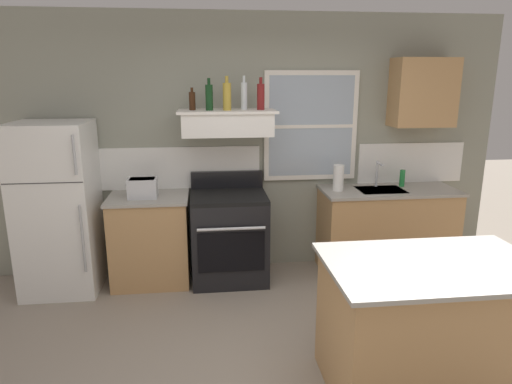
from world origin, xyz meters
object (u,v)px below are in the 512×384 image
(bottle_champagne_gold_foil, at_px, (227,96))
(kitchen_island, at_px, (429,326))
(refrigerator, at_px, (58,208))
(bottle_brown_stout, at_px, (192,101))
(bottle_clear_tall, at_px, (244,95))
(dish_soap_bottle, at_px, (402,178))
(stove_range, at_px, (229,236))
(bottle_red_label_wine, at_px, (261,96))
(toaster, at_px, (143,188))
(bottle_dark_green_wine, at_px, (209,97))
(paper_towel_roll, at_px, (338,178))

(bottle_champagne_gold_foil, distance_m, kitchen_island, 2.68)
(refrigerator, bearing_deg, bottle_brown_stout, 5.24)
(bottle_clear_tall, relative_size, dish_soap_bottle, 1.81)
(kitchen_island, bearing_deg, bottle_champagne_gold_foil, 122.29)
(stove_range, height_order, dish_soap_bottle, same)
(bottle_brown_stout, distance_m, kitchen_island, 2.86)
(bottle_brown_stout, bearing_deg, dish_soap_bottle, 1.02)
(stove_range, bearing_deg, kitchen_island, -57.09)
(bottle_red_label_wine, xyz_separation_m, dish_soap_bottle, (1.55, 0.07, -0.88))
(bottle_red_label_wine, bearing_deg, bottle_champagne_gold_foil, -176.31)
(bottle_brown_stout, relative_size, bottle_champagne_gold_foil, 0.67)
(bottle_brown_stout, bearing_deg, bottle_clear_tall, 3.96)
(bottle_champagne_gold_foil, bearing_deg, bottle_red_label_wine, 3.69)
(stove_range, bearing_deg, toaster, -179.12)
(bottle_brown_stout, xyz_separation_m, bottle_dark_green_wine, (0.16, -0.05, 0.04))
(stove_range, xyz_separation_m, bottle_red_label_wine, (0.33, 0.07, 1.41))
(bottle_champagne_gold_foil, relative_size, bottle_clear_tall, 0.99)
(bottle_dark_green_wine, bearing_deg, paper_towel_roll, -0.34)
(refrigerator, xyz_separation_m, stove_range, (1.65, 0.02, -0.36))
(bottle_dark_green_wine, relative_size, kitchen_island, 0.22)
(bottle_red_label_wine, bearing_deg, dish_soap_bottle, 2.65)
(bottle_dark_green_wine, bearing_deg, bottle_red_label_wine, 2.34)
(refrigerator, xyz_separation_m, paper_towel_roll, (2.79, 0.06, 0.22))
(kitchen_island, bearing_deg, bottle_clear_tall, 117.39)
(bottle_clear_tall, xyz_separation_m, dish_soap_bottle, (1.71, 0.00, -0.88))
(refrigerator, bearing_deg, bottle_champagne_gold_foil, 2.33)
(bottle_clear_tall, bearing_deg, kitchen_island, -62.61)
(bottle_champagne_gold_foil, relative_size, paper_towel_roll, 1.20)
(dish_soap_bottle, bearing_deg, bottle_dark_green_wine, -177.43)
(bottle_clear_tall, height_order, dish_soap_bottle, bottle_clear_tall)
(bottle_dark_green_wine, distance_m, paper_towel_roll, 1.55)
(stove_range, relative_size, bottle_clear_tall, 3.34)
(toaster, distance_m, bottle_dark_green_wine, 1.10)
(paper_towel_roll, xyz_separation_m, dish_soap_bottle, (0.74, 0.10, -0.04))
(dish_soap_bottle, bearing_deg, bottle_brown_stout, -178.98)
(bottle_champagne_gold_foil, bearing_deg, bottle_dark_green_wine, 179.72)
(bottle_red_label_wine, bearing_deg, refrigerator, -177.44)
(bottle_red_label_wine, xyz_separation_m, kitchen_island, (0.88, -1.94, -1.42))
(stove_range, distance_m, bottle_champagne_gold_foil, 1.42)
(paper_towel_roll, bearing_deg, bottle_champagne_gold_foil, 179.65)
(bottle_champagne_gold_foil, height_order, bottle_red_label_wine, bottle_champagne_gold_foil)
(bottle_clear_tall, relative_size, kitchen_island, 0.23)
(stove_range, distance_m, dish_soap_bottle, 1.96)
(bottle_brown_stout, xyz_separation_m, dish_soap_bottle, (2.21, 0.04, -0.84))
(refrigerator, distance_m, bottle_red_label_wine, 2.24)
(toaster, distance_m, bottle_clear_tall, 1.35)
(paper_towel_roll, distance_m, dish_soap_bottle, 0.75)
(paper_towel_roll, bearing_deg, refrigerator, -178.76)
(paper_towel_roll, bearing_deg, bottle_brown_stout, 177.65)
(bottle_brown_stout, xyz_separation_m, paper_towel_roll, (1.48, -0.06, -0.79))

